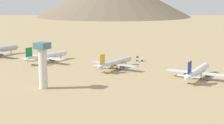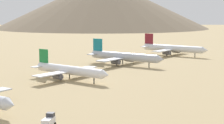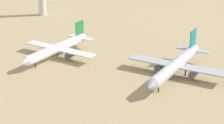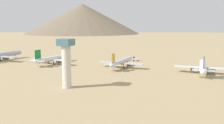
% 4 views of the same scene
% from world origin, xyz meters
% --- Properties ---
extents(ground_plane, '(1800.00, 1800.00, 0.00)m').
position_xyz_m(ground_plane, '(0.00, 0.00, 0.00)').
color(ground_plane, tan).
extents(parked_jet_0, '(48.04, 38.90, 13.89)m').
position_xyz_m(parked_jet_0, '(1.96, -118.61, 4.68)').
color(parked_jet_0, white).
rests_on(parked_jet_0, ground).
extents(parked_jet_1, '(45.22, 36.73, 13.04)m').
position_xyz_m(parked_jet_1, '(2.71, -58.57, 4.34)').
color(parked_jet_1, silver).
rests_on(parked_jet_1, ground).
extents(parked_jet_2, '(47.31, 38.60, 13.65)m').
position_xyz_m(parked_jet_2, '(-1.12, 2.08, 4.60)').
color(parked_jet_2, white).
rests_on(parked_jet_2, ground).
extents(service_truck, '(4.16, 5.67, 3.90)m').
position_xyz_m(service_truck, '(39.13, -60.29, 2.08)').
color(service_truck, silver).
rests_on(service_truck, ground).
extents(control_tower, '(7.20, 7.20, 26.28)m').
position_xyz_m(control_tower, '(-64.92, -49.80, 14.80)').
color(control_tower, beige).
rests_on(control_tower, ground).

